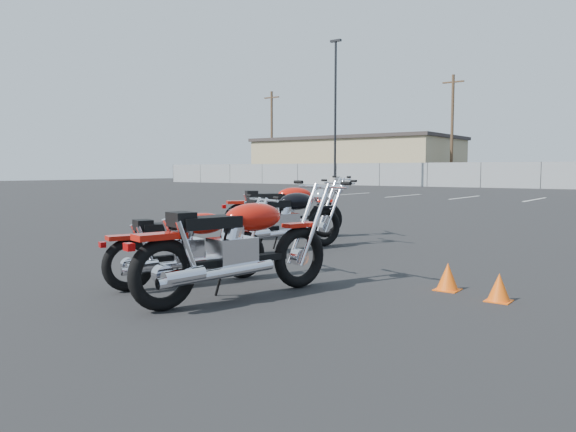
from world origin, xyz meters
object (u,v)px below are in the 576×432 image
Objects in this scene: motorcycle_second_black at (287,218)px; motorcycle_rear_red at (237,246)px; motorcycle_third_red at (189,245)px; motorcycle_front_red at (284,210)px.

motorcycle_rear_red is at bearing -61.98° from motorcycle_second_black.
motorcycle_third_red is (0.71, -2.78, -0.06)m from motorcycle_second_black.
motorcycle_front_red is at bearing 128.58° from motorcycle_second_black.
motorcycle_second_black is 3.36m from motorcycle_rear_red.
motorcycle_front_red is at bearing 121.30° from motorcycle_rear_red.
motorcycle_second_black is 2.87m from motorcycle_third_red.
motorcycle_rear_red is (1.58, -2.97, 0.02)m from motorcycle_second_black.
motorcycle_second_black is at bearing -51.42° from motorcycle_front_red.
motorcycle_third_red is at bearing 167.84° from motorcycle_rear_red.
motorcycle_third_red is at bearing -67.38° from motorcycle_front_red.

